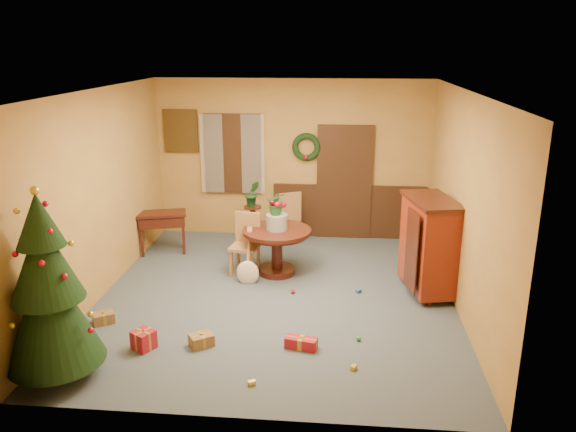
# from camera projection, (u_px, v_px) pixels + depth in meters

# --- Properties ---
(room_envelope) EXTENTS (5.50, 5.50, 5.50)m
(room_envelope) POSITION_uv_depth(u_px,v_px,m) (304.00, 178.00, 10.29)
(room_envelope) COLOR #36424F
(room_envelope) RESTS_ON ground
(dining_table) EXTENTS (1.07, 1.07, 0.73)m
(dining_table) POSITION_uv_depth(u_px,v_px,m) (277.00, 243.00, 8.73)
(dining_table) COLOR black
(dining_table) RESTS_ON floor
(urn) EXTENTS (0.33, 0.33, 0.24)m
(urn) POSITION_uv_depth(u_px,v_px,m) (277.00, 222.00, 8.63)
(urn) COLOR slate
(urn) RESTS_ON dining_table
(centerpiece_plant) EXTENTS (0.32, 0.28, 0.36)m
(centerpiece_plant) POSITION_uv_depth(u_px,v_px,m) (277.00, 203.00, 8.54)
(centerpiece_plant) COLOR #1E4C23
(centerpiece_plant) RESTS_ON urn
(chair_near) EXTENTS (0.48, 0.48, 0.96)m
(chair_near) POSITION_uv_depth(u_px,v_px,m) (246.00, 241.00, 8.79)
(chair_near) COLOR olive
(chair_near) RESTS_ON floor
(chair_far) EXTENTS (0.57, 0.57, 0.97)m
(chair_far) POSITION_uv_depth(u_px,v_px,m) (288.00, 216.00, 10.08)
(chair_far) COLOR olive
(chair_far) RESTS_ON floor
(guitar) EXTENTS (0.47, 0.59, 0.79)m
(guitar) POSITION_uv_depth(u_px,v_px,m) (247.00, 258.00, 8.41)
(guitar) COLOR beige
(guitar) RESTS_ON floor
(plant_stand) EXTENTS (0.30, 0.30, 0.78)m
(plant_stand) POSITION_uv_depth(u_px,v_px,m) (253.00, 222.00, 9.82)
(plant_stand) COLOR black
(plant_stand) RESTS_ON floor
(stand_plant) EXTENTS (0.31, 0.29, 0.46)m
(stand_plant) POSITION_uv_depth(u_px,v_px,m) (252.00, 194.00, 9.67)
(stand_plant) COLOR #19471E
(stand_plant) RESTS_ON plant_stand
(christmas_tree) EXTENTS (1.04, 1.04, 2.14)m
(christmas_tree) POSITION_uv_depth(u_px,v_px,m) (48.00, 290.00, 5.86)
(christmas_tree) COLOR #382111
(christmas_tree) RESTS_ON floor
(writing_desk) EXTENTS (0.90, 0.61, 0.73)m
(writing_desk) POSITION_uv_depth(u_px,v_px,m) (162.00, 222.00, 9.61)
(writing_desk) COLOR black
(writing_desk) RESTS_ON floor
(sideboard) EXTENTS (0.80, 1.20, 1.42)m
(sideboard) POSITION_uv_depth(u_px,v_px,m) (429.00, 243.00, 7.99)
(sideboard) COLOR #5A160A
(sideboard) RESTS_ON floor
(gift_a) EXTENTS (0.33, 0.32, 0.15)m
(gift_a) POSITION_uv_depth(u_px,v_px,m) (201.00, 340.00, 6.74)
(gift_a) COLOR brown
(gift_a) RESTS_ON floor
(gift_b) EXTENTS (0.31, 0.31, 0.23)m
(gift_b) POSITION_uv_depth(u_px,v_px,m) (144.00, 340.00, 6.66)
(gift_b) COLOR maroon
(gift_b) RESTS_ON floor
(gift_c) EXTENTS (0.32, 0.29, 0.14)m
(gift_c) POSITION_uv_depth(u_px,v_px,m) (104.00, 318.00, 7.28)
(gift_c) COLOR brown
(gift_c) RESTS_ON floor
(gift_d) EXTENTS (0.40, 0.23, 0.14)m
(gift_d) POSITION_uv_depth(u_px,v_px,m) (301.00, 343.00, 6.69)
(gift_d) COLOR maroon
(gift_d) RESTS_ON floor
(toy_a) EXTENTS (0.09, 0.09, 0.05)m
(toy_a) POSITION_uv_depth(u_px,v_px,m) (359.00, 291.00, 8.18)
(toy_a) COLOR #2655A5
(toy_a) RESTS_ON floor
(toy_b) EXTENTS (0.06, 0.06, 0.06)m
(toy_b) POSITION_uv_depth(u_px,v_px,m) (359.00, 339.00, 6.86)
(toy_b) COLOR green
(toy_b) RESTS_ON floor
(toy_c) EXTENTS (0.08, 0.09, 0.05)m
(toy_c) POSITION_uv_depth(u_px,v_px,m) (354.00, 367.00, 6.26)
(toy_c) COLOR gold
(toy_c) RESTS_ON floor
(toy_d) EXTENTS (0.06, 0.06, 0.06)m
(toy_d) POSITION_uv_depth(u_px,v_px,m) (293.00, 292.00, 8.15)
(toy_d) COLOR red
(toy_d) RESTS_ON floor
(toy_e) EXTENTS (0.09, 0.08, 0.05)m
(toy_e) POSITION_uv_depth(u_px,v_px,m) (252.00, 383.00, 5.97)
(toy_e) COLOR yellow
(toy_e) RESTS_ON floor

